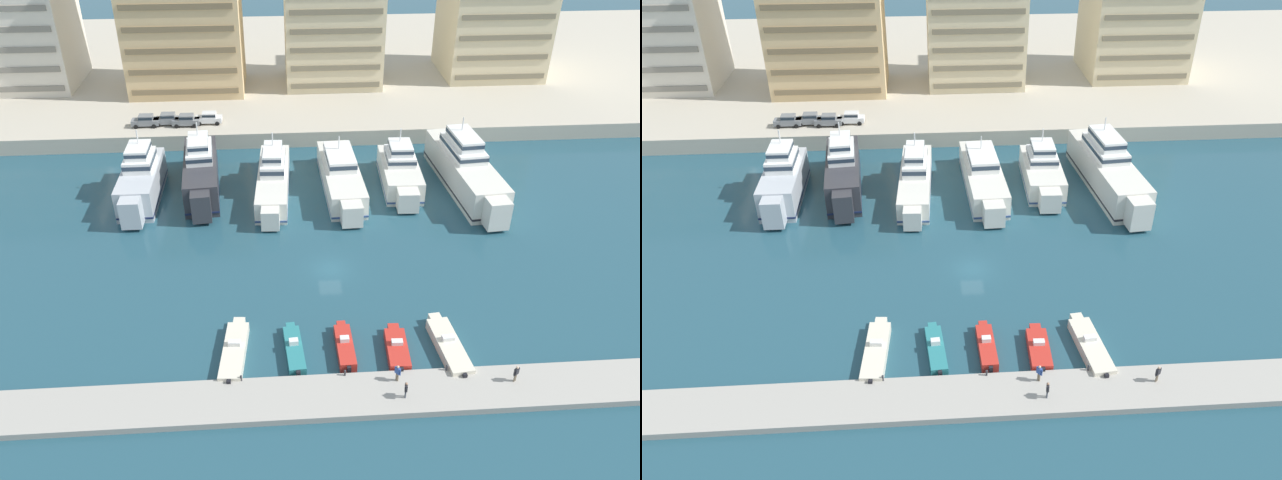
# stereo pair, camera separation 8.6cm
# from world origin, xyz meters

# --- Properties ---
(ground_plane) EXTENTS (400.00, 400.00, 0.00)m
(ground_plane) POSITION_xyz_m (0.00, 0.00, 0.00)
(ground_plane) COLOR #234C5B
(quay_promenade) EXTENTS (180.00, 70.00, 2.37)m
(quay_promenade) POSITION_xyz_m (0.00, 66.63, 1.18)
(quay_promenade) COLOR #BCB29E
(quay_promenade) RESTS_ON ground
(pier_dock) EXTENTS (120.00, 4.82, 0.64)m
(pier_dock) POSITION_xyz_m (0.00, -18.69, 0.32)
(pier_dock) COLOR #A8A399
(pier_dock) RESTS_ON ground
(yacht_silver_far_left) EXTENTS (4.50, 16.02, 8.70)m
(yacht_silver_far_left) POSITION_xyz_m (-23.03, 17.38, 2.60)
(yacht_silver_far_left) COLOR silver
(yacht_silver_far_left) RESTS_ON ground
(yacht_charcoal_left) EXTENTS (5.61, 18.46, 8.65)m
(yacht_charcoal_left) POSITION_xyz_m (-15.54, 19.22, 2.62)
(yacht_charcoal_left) COLOR #333338
(yacht_charcoal_left) RESTS_ON ground
(yacht_ivory_mid_left) EXTENTS (4.71, 19.66, 7.47)m
(yacht_ivory_mid_left) POSITION_xyz_m (-6.08, 17.96, 2.04)
(yacht_ivory_mid_left) COLOR silver
(yacht_ivory_mid_left) RESTS_ON ground
(yacht_ivory_center_left) EXTENTS (5.34, 20.01, 6.56)m
(yacht_ivory_center_left) POSITION_xyz_m (2.90, 18.05, 1.93)
(yacht_ivory_center_left) COLOR silver
(yacht_ivory_center_left) RESTS_ON ground
(yacht_ivory_center) EXTENTS (5.26, 15.39, 7.39)m
(yacht_ivory_center) POSITION_xyz_m (10.92, 18.69, 2.02)
(yacht_ivory_center) COLOR silver
(yacht_ivory_center) RESTS_ON ground
(yacht_ivory_center_right) EXTENTS (6.70, 23.04, 8.81)m
(yacht_ivory_center_right) POSITION_xyz_m (19.43, 17.56, 2.64)
(yacht_ivory_center_right) COLOR silver
(yacht_ivory_center_right) RESTS_ON ground
(motorboat_cream_far_left) EXTENTS (2.55, 8.52, 1.41)m
(motorboat_cream_far_left) POSITION_xyz_m (-9.87, -12.70, 0.50)
(motorboat_cream_far_left) COLOR beige
(motorboat_cream_far_left) RESTS_ON ground
(motorboat_teal_left) EXTENTS (1.99, 6.78, 1.41)m
(motorboat_teal_left) POSITION_xyz_m (-4.42, -12.81, 0.48)
(motorboat_teal_left) COLOR teal
(motorboat_teal_left) RESTS_ON ground
(motorboat_red_mid_left) EXTENTS (1.64, 6.35, 1.47)m
(motorboat_red_mid_left) POSITION_xyz_m (0.24, -12.84, 0.53)
(motorboat_red_mid_left) COLOR red
(motorboat_red_mid_left) RESTS_ON ground
(motorboat_red_center_left) EXTENTS (2.09, 6.14, 1.36)m
(motorboat_red_center_left) POSITION_xyz_m (4.99, -13.43, 0.50)
(motorboat_red_center_left) COLOR red
(motorboat_red_center_left) RESTS_ON ground
(motorboat_cream_center) EXTENTS (2.86, 8.49, 1.47)m
(motorboat_cream_center) POSITION_xyz_m (9.79, -13.44, 0.54)
(motorboat_cream_center) COLOR beige
(motorboat_cream_center) RESTS_ON ground
(car_grey_far_left) EXTENTS (4.10, 1.93, 1.80)m
(car_grey_far_left) POSITION_xyz_m (-25.29, 35.67, 3.35)
(car_grey_far_left) COLOR slate
(car_grey_far_left) RESTS_ON quay_promenade
(car_grey_left) EXTENTS (4.12, 1.97, 1.80)m
(car_grey_left) POSITION_xyz_m (-22.04, 36.09, 3.35)
(car_grey_left) COLOR slate
(car_grey_left) RESTS_ON quay_promenade
(car_grey_mid_left) EXTENTS (4.14, 1.99, 1.80)m
(car_grey_mid_left) POSITION_xyz_m (-19.15, 35.42, 3.35)
(car_grey_mid_left) COLOR slate
(car_grey_mid_left) RESTS_ON quay_promenade
(car_white_center_left) EXTENTS (4.15, 2.01, 1.80)m
(car_white_center_left) POSITION_xyz_m (-15.78, 36.10, 3.35)
(car_white_center_left) COLOR white
(car_white_center_left) RESTS_ON quay_promenade
(apartment_block_far_left) EXTENTS (19.71, 15.57, 25.10)m
(apartment_block_far_left) POSITION_xyz_m (-49.68, 56.74, 13.97)
(apartment_block_far_left) COLOR silver
(apartment_block_far_left) RESTS_ON quay_promenade
(apartment_block_left) EXTENTS (19.42, 13.88, 29.40)m
(apartment_block_left) POSITION_xyz_m (-20.27, 52.64, 16.12)
(apartment_block_left) COLOR #E0BC84
(apartment_block_left) RESTS_ON quay_promenade
(apartment_block_mid_left) EXTENTS (16.74, 13.56, 23.54)m
(apartment_block_mid_left) POSITION_xyz_m (4.80, 54.32, 13.20)
(apartment_block_mid_left) COLOR beige
(apartment_block_mid_left) RESTS_ON quay_promenade
(pedestrian_near_edge) EXTENTS (0.31, 0.64, 1.68)m
(pedestrian_near_edge) POSITION_xyz_m (4.65, -19.36, 1.64)
(pedestrian_near_edge) COLOR #4C515B
(pedestrian_near_edge) RESTS_ON pier_dock
(pedestrian_mid_deck) EXTENTS (0.56, 0.45, 1.71)m
(pedestrian_mid_deck) POSITION_xyz_m (14.37, -18.21, 1.66)
(pedestrian_mid_deck) COLOR #7A6B56
(pedestrian_mid_deck) RESTS_ON pier_dock
(pedestrian_far_side) EXTENTS (0.47, 0.54, 1.72)m
(pedestrian_far_side) POSITION_xyz_m (4.28, -17.43, 1.66)
(pedestrian_far_side) COLOR #7A6B56
(pedestrian_far_side) RESTS_ON pier_dock
(bollard_west) EXTENTS (0.20, 0.20, 0.61)m
(bollard_west) POSITION_xyz_m (-9.11, -16.53, 0.97)
(bollard_west) COLOR #2D2D33
(bollard_west) RESTS_ON pier_dock
(bollard_west_mid) EXTENTS (0.20, 0.20, 0.61)m
(bollard_west_mid) POSITION_xyz_m (-0.13, -16.53, 0.97)
(bollard_west_mid) COLOR #2D2D33
(bollard_west_mid) RESTS_ON pier_dock
(bollard_east_mid) EXTENTS (0.20, 0.20, 0.61)m
(bollard_east_mid) POSITION_xyz_m (8.84, -16.53, 0.97)
(bollard_east_mid) COLOR #2D2D33
(bollard_east_mid) RESTS_ON pier_dock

